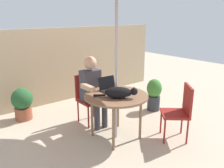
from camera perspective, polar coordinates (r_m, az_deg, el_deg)
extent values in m
plane|color=#BCAD93|center=(3.90, 0.94, -12.65)|extent=(14.00, 14.00, 0.00)
cube|color=tan|center=(5.31, -13.66, 4.22)|extent=(5.56, 0.08, 1.63)
cylinder|color=brown|center=(3.61, 0.99, -2.86)|extent=(0.98, 0.98, 0.03)
cylinder|color=brown|center=(4.10, 1.46, -5.84)|extent=(0.04, 0.04, 0.69)
cylinder|color=brown|center=(3.80, -4.83, -7.76)|extent=(0.04, 0.04, 0.69)
cylinder|color=brown|center=(3.41, 0.36, -10.70)|extent=(0.04, 0.04, 0.69)
cylinder|color=brown|center=(3.74, 6.87, -8.26)|extent=(0.04, 0.04, 0.69)
cylinder|color=#B7B7BC|center=(3.49, 1.03, 4.28)|extent=(0.04, 0.04, 2.32)
cube|color=maroon|center=(4.24, -5.12, -4.01)|extent=(0.40, 0.40, 0.04)
cube|color=maroon|center=(4.31, -6.54, -0.39)|extent=(0.40, 0.04, 0.44)
cylinder|color=maroon|center=(4.54, -4.46, -5.55)|extent=(0.03, 0.03, 0.40)
cylinder|color=maroon|center=(4.38, -8.16, -6.55)|extent=(0.03, 0.03, 0.40)
cylinder|color=maroon|center=(4.11, -5.70, -8.04)|extent=(0.03, 0.03, 0.40)
cylinder|color=maroon|center=(4.29, -1.87, -6.89)|extent=(0.03, 0.03, 0.40)
cube|color=maroon|center=(3.81, 14.86, -6.96)|extent=(0.56, 0.56, 0.04)
cube|color=maroon|center=(3.77, 17.79, -3.58)|extent=(0.29, 0.33, 0.44)
cylinder|color=maroon|center=(3.80, 17.71, -10.96)|extent=(0.03, 0.03, 0.40)
cylinder|color=maroon|center=(4.09, 16.48, -8.80)|extent=(0.03, 0.03, 0.40)
cylinder|color=maroon|center=(4.02, 11.72, -8.90)|extent=(0.03, 0.03, 0.40)
cylinder|color=maroon|center=(3.72, 12.56, -11.13)|extent=(0.03, 0.03, 0.40)
cube|color=#3F3F47|center=(4.15, -5.22, -0.29)|extent=(0.34, 0.20, 0.54)
sphere|color=#DBAD89|center=(4.05, -5.29, 5.11)|extent=(0.22, 0.22, 0.22)
cube|color=#383842|center=(4.06, -4.91, -3.94)|extent=(0.12, 0.30, 0.12)
cylinder|color=#383842|center=(4.05, -3.61, -8.09)|extent=(0.10, 0.10, 0.44)
cube|color=#383842|center=(4.15, -3.07, -3.47)|extent=(0.12, 0.30, 0.12)
cylinder|color=#383842|center=(4.13, -1.79, -7.53)|extent=(0.10, 0.10, 0.44)
cube|color=#DBAD89|center=(3.86, -5.90, -0.85)|extent=(0.08, 0.32, 0.08)
cube|color=#DBAD89|center=(4.08, -1.19, 0.20)|extent=(0.08, 0.32, 0.08)
cube|color=black|center=(3.78, -0.36, -1.59)|extent=(0.31, 0.23, 0.02)
cube|color=black|center=(3.83, -1.27, 0.34)|extent=(0.30, 0.07, 0.20)
cube|color=black|center=(3.84, -1.35, 0.37)|extent=(0.30, 0.07, 0.20)
ellipsoid|color=black|center=(3.45, 1.53, -2.07)|extent=(0.43, 0.41, 0.17)
sphere|color=black|center=(3.44, 5.32, -1.81)|extent=(0.11, 0.11, 0.11)
ellipsoid|color=white|center=(3.46, 3.35, -2.70)|extent=(0.17, 0.17, 0.09)
cylinder|color=black|center=(3.51, -3.04, -2.77)|extent=(0.16, 0.15, 0.04)
cone|color=black|center=(3.40, 5.36, -1.17)|extent=(0.04, 0.04, 0.03)
cone|color=black|center=(3.46, 5.33, -0.87)|extent=(0.04, 0.04, 0.03)
cylinder|color=#9E5138|center=(4.77, -20.53, -6.61)|extent=(0.31, 0.31, 0.23)
ellipsoid|color=#26592D|center=(4.67, -20.88, -3.34)|extent=(0.39, 0.39, 0.40)
cylinder|color=#33383D|center=(4.95, 9.98, -4.50)|extent=(0.25, 0.25, 0.30)
ellipsoid|color=#3D7F33|center=(4.84, 10.16, -1.03)|extent=(0.30, 0.30, 0.38)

